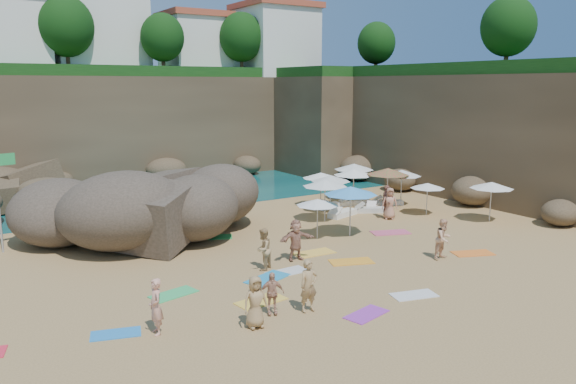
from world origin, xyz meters
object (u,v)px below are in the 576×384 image
person_stand_1 (263,249)px  person_stand_4 (390,203)px  parasol_1 (354,167)px  parasol_0 (321,175)px  person_stand_6 (156,307)px  person_stand_3 (386,202)px  person_stand_5 (191,197)px  flag_pole (1,189)px  parasol_2 (354,172)px  person_stand_2 (240,189)px  rock_outcrop (156,236)px  lounger_0 (329,206)px

person_stand_1 → person_stand_4: person_stand_4 is taller
parasol_1 → person_stand_1: (-11.89, -8.91, -1.34)m
parasol_0 → person_stand_6: (-14.60, -11.84, -1.09)m
parasol_1 → person_stand_3: (-1.55, -4.84, -1.26)m
person_stand_5 → person_stand_3: bearing=-69.1°
flag_pole → parasol_2: flag_pole is taller
person_stand_1 → person_stand_2: size_ratio=1.19×
parasol_0 → parasol_1: 3.05m
person_stand_1 → person_stand_4: (10.30, 3.76, 0.03)m
parasol_0 → person_stand_1: (-8.90, -8.39, -1.10)m
person_stand_5 → person_stand_6: bearing=-145.8°
flag_pole → parasol_2: size_ratio=1.86×
flag_pole → person_stand_2: bearing=17.6°
parasol_0 → parasol_1: size_ratio=0.89×
parasol_0 → parasol_1: parasol_1 is taller
rock_outcrop → parasol_1: size_ratio=3.60×
flag_pole → parasol_1: size_ratio=1.79×
flag_pole → person_stand_5: 10.76m
parasol_2 → person_stand_1: 13.10m
rock_outcrop → flag_pole: (-6.59, 0.99, 2.90)m
parasol_0 → person_stand_5: size_ratio=1.25×
parasol_0 → parasol_2: 2.03m
rock_outcrop → parasol_2: 12.81m
rock_outcrop → parasol_2: size_ratio=3.72×
parasol_0 → person_stand_1: parasol_0 is taller
person_stand_1 → parasol_0: bearing=-170.5°
parasol_1 → person_stand_6: (-17.60, -12.37, -1.33)m
person_stand_2 → person_stand_3: (4.67, -8.73, 0.21)m
person_stand_2 → person_stand_3: 9.90m
parasol_0 → person_stand_1: 12.28m
rock_outcrop → flag_pole: size_ratio=2.00×
parasol_1 → person_stand_6: bearing=-144.9°
person_stand_1 → person_stand_6: person_stand_6 is taller
person_stand_3 → person_stand_6: person_stand_3 is taller
flag_pole → lounger_0: (17.66, -0.49, -2.77)m
person_stand_6 → parasol_1: bearing=129.3°
person_stand_5 → parasol_1: bearing=-42.6°
flag_pole → person_stand_4: (18.83, -4.55, -2.01)m
person_stand_1 → person_stand_6: bearing=-2.6°
parasol_2 → parasol_1: bearing=50.4°
person_stand_5 → person_stand_4: bearing=-70.5°
flag_pole → person_stand_4: flag_pole is taller
parasol_2 → person_stand_6: 19.74m
person_stand_1 → person_stand_5: (1.60, 11.31, 0.04)m
parasol_0 → parasol_2: bearing=-27.4°
parasol_1 → person_stand_2: parasol_1 is taller
parasol_0 → parasol_2: size_ratio=0.92×
parasol_0 → person_stand_3: (1.45, -4.32, -1.02)m
parasol_1 → person_stand_6: 21.55m
parasol_2 → lounger_0: bearing=167.0°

